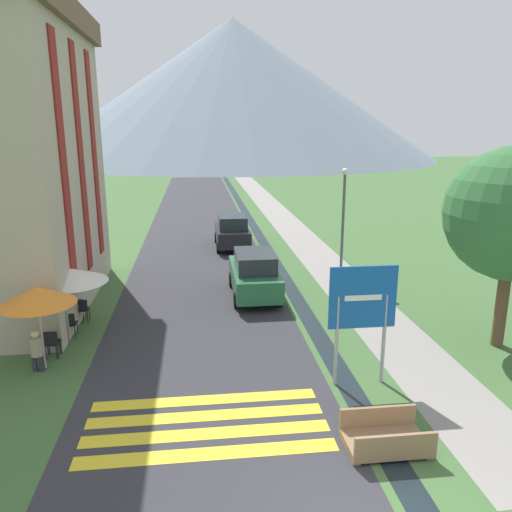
{
  "coord_description": "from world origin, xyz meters",
  "views": [
    {
      "loc": [
        -2.57,
        -6.76,
        6.53
      ],
      "look_at": [
        -0.56,
        10.0,
        2.13
      ],
      "focal_mm": 35.0,
      "sensor_mm": 36.0,
      "label": 1
    }
  ],
  "objects_px": {
    "road_sign": "(362,308)",
    "cafe_chair_middle": "(69,323)",
    "parked_car_near": "(254,274)",
    "cafe_umbrella_front_orange": "(37,296)",
    "cafe_umbrella_middle_white": "(69,275)",
    "cafe_chair_far_left": "(82,308)",
    "cafe_chair_near_left": "(50,342)",
    "person_seated_near": "(62,322)",
    "footbridge": "(386,438)",
    "parked_car_far": "(232,231)",
    "cafe_chair_near_right": "(52,342)",
    "streetlamp": "(343,214)",
    "person_seated_far": "(36,349)",
    "cafe_chair_far_right": "(78,308)"
  },
  "relations": [
    {
      "from": "footbridge",
      "to": "streetlamp",
      "type": "xyz_separation_m",
      "value": [
        2.42,
        11.7,
        2.66
      ]
    },
    {
      "from": "cafe_umbrella_front_orange",
      "to": "cafe_chair_far_left",
      "type": "bearing_deg",
      "value": 84.22
    },
    {
      "from": "person_seated_near",
      "to": "parked_car_near",
      "type": "bearing_deg",
      "value": 29.98
    },
    {
      "from": "cafe_chair_near_left",
      "to": "cafe_umbrella_middle_white",
      "type": "xyz_separation_m",
      "value": [
        0.19,
        2.01,
        1.39
      ]
    },
    {
      "from": "road_sign",
      "to": "cafe_chair_near_right",
      "type": "bearing_deg",
      "value": 163.61
    },
    {
      "from": "road_sign",
      "to": "cafe_umbrella_front_orange",
      "type": "xyz_separation_m",
      "value": [
        -8.39,
        1.84,
        0.05
      ]
    },
    {
      "from": "cafe_chair_middle",
      "to": "road_sign",
      "type": "bearing_deg",
      "value": -27.26
    },
    {
      "from": "cafe_chair_far_right",
      "to": "person_seated_near",
      "type": "bearing_deg",
      "value": -98.97
    },
    {
      "from": "parked_car_far",
      "to": "streetlamp",
      "type": "height_order",
      "value": "streetlamp"
    },
    {
      "from": "parked_car_far",
      "to": "cafe_chair_middle",
      "type": "xyz_separation_m",
      "value": [
        -6.02,
        -11.65,
        -0.4
      ]
    },
    {
      "from": "road_sign",
      "to": "person_seated_far",
      "type": "bearing_deg",
      "value": 168.76
    },
    {
      "from": "cafe_chair_far_right",
      "to": "cafe_chair_far_left",
      "type": "bearing_deg",
      "value": -32.4
    },
    {
      "from": "cafe_chair_near_right",
      "to": "streetlamp",
      "type": "distance_m",
      "value": 12.57
    },
    {
      "from": "parked_car_near",
      "to": "cafe_chair_far_left",
      "type": "xyz_separation_m",
      "value": [
        -6.16,
        -2.06,
        -0.4
      ]
    },
    {
      "from": "cafe_chair_far_left",
      "to": "streetlamp",
      "type": "xyz_separation_m",
      "value": [
        10.18,
        3.82,
        2.38
      ]
    },
    {
      "from": "parked_car_near",
      "to": "streetlamp",
      "type": "bearing_deg",
      "value": 23.69
    },
    {
      "from": "cafe_chair_near_left",
      "to": "person_seated_far",
      "type": "bearing_deg",
      "value": -80.59
    },
    {
      "from": "parked_car_far",
      "to": "cafe_chair_near_left",
      "type": "xyz_separation_m",
      "value": [
        -6.23,
        -13.07,
        -0.4
      ]
    },
    {
      "from": "road_sign",
      "to": "cafe_chair_near_right",
      "type": "distance_m",
      "value": 8.84
    },
    {
      "from": "parked_car_far",
      "to": "cafe_chair_near_left",
      "type": "height_order",
      "value": "parked_car_far"
    },
    {
      "from": "parked_car_far",
      "to": "cafe_umbrella_middle_white",
      "type": "bearing_deg",
      "value": -118.64
    },
    {
      "from": "parked_car_far",
      "to": "cafe_chair_far_right",
      "type": "bearing_deg",
      "value": -120.41
    },
    {
      "from": "parked_car_near",
      "to": "cafe_chair_near_right",
      "type": "relative_size",
      "value": 4.83
    },
    {
      "from": "road_sign",
      "to": "person_seated_near",
      "type": "relative_size",
      "value": 2.57
    },
    {
      "from": "footbridge",
      "to": "cafe_umbrella_front_orange",
      "type": "xyz_separation_m",
      "value": [
        -8.1,
        4.55,
        1.91
      ]
    },
    {
      "from": "parked_car_near",
      "to": "person_seated_near",
      "type": "xyz_separation_m",
      "value": [
        -6.41,
        -3.7,
        -0.22
      ]
    },
    {
      "from": "cafe_chair_far_right",
      "to": "person_seated_far",
      "type": "distance_m",
      "value": 3.56
    },
    {
      "from": "parked_car_far",
      "to": "person_seated_near",
      "type": "distance_m",
      "value": 13.5
    },
    {
      "from": "cafe_chair_far_left",
      "to": "person_seated_near",
      "type": "bearing_deg",
      "value": -108.25
    },
    {
      "from": "road_sign",
      "to": "streetlamp",
      "type": "bearing_deg",
      "value": 76.68
    },
    {
      "from": "cafe_chair_near_right",
      "to": "parked_car_near",
      "type": "bearing_deg",
      "value": 57.38
    },
    {
      "from": "footbridge",
      "to": "cafe_umbrella_middle_white",
      "type": "distance_m",
      "value": 10.82
    },
    {
      "from": "cafe_chair_far_left",
      "to": "cafe_chair_near_left",
      "type": "relative_size",
      "value": 1.0
    },
    {
      "from": "cafe_chair_middle",
      "to": "person_seated_far",
      "type": "xyz_separation_m",
      "value": [
        -0.34,
        -2.19,
        0.15
      ]
    },
    {
      "from": "parked_car_near",
      "to": "cafe_umbrella_front_orange",
      "type": "xyz_separation_m",
      "value": [
        -6.5,
        -5.38,
        1.22
      ]
    },
    {
      "from": "footbridge",
      "to": "cafe_chair_near_left",
      "type": "xyz_separation_m",
      "value": [
        -8.09,
        5.18,
        0.29
      ]
    },
    {
      "from": "footbridge",
      "to": "cafe_chair_near_right",
      "type": "height_order",
      "value": "cafe_chair_near_right"
    },
    {
      "from": "cafe_chair_near_right",
      "to": "cafe_umbrella_front_orange",
      "type": "xyz_separation_m",
      "value": [
        -0.05,
        -0.61,
        1.62
      ]
    },
    {
      "from": "cafe_chair_far_right",
      "to": "cafe_umbrella_middle_white",
      "type": "relative_size",
      "value": 0.35
    },
    {
      "from": "parked_car_near",
      "to": "cafe_chair_near_left",
      "type": "height_order",
      "value": "parked_car_near"
    },
    {
      "from": "road_sign",
      "to": "cafe_chair_near_left",
      "type": "distance_m",
      "value": 8.89
    },
    {
      "from": "cafe_chair_near_left",
      "to": "cafe_umbrella_front_orange",
      "type": "relative_size",
      "value": 0.36
    },
    {
      "from": "cafe_chair_near_left",
      "to": "person_seated_far",
      "type": "distance_m",
      "value": 0.81
    },
    {
      "from": "person_seated_far",
      "to": "parked_car_far",
      "type": "bearing_deg",
      "value": 65.32
    },
    {
      "from": "cafe_chair_near_right",
      "to": "streetlamp",
      "type": "bearing_deg",
      "value": 52.86
    },
    {
      "from": "footbridge",
      "to": "cafe_chair_middle",
      "type": "distance_m",
      "value": 10.29
    },
    {
      "from": "parked_car_far",
      "to": "cafe_umbrella_middle_white",
      "type": "relative_size",
      "value": 1.65
    },
    {
      "from": "road_sign",
      "to": "cafe_umbrella_middle_white",
      "type": "height_order",
      "value": "road_sign"
    },
    {
      "from": "road_sign",
      "to": "cafe_chair_middle",
      "type": "xyz_separation_m",
      "value": [
        -8.19,
        3.89,
        -1.57
      ]
    },
    {
      "from": "footbridge",
      "to": "streetlamp",
      "type": "relative_size",
      "value": 0.35
    }
  ]
}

